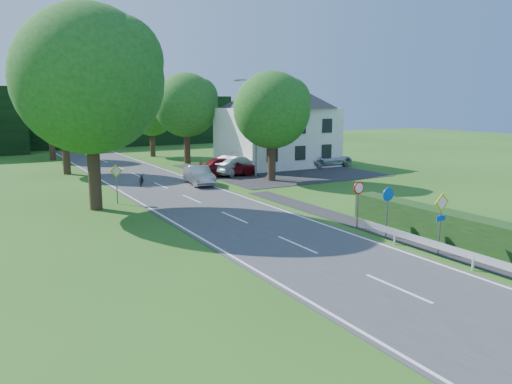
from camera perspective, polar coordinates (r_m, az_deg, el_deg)
road at (r=28.84m, az=-4.32°, el=-2.15°), size 7.00×80.00×0.04m
parking_pad at (r=45.77m, az=2.25°, el=2.50°), size 14.00×16.00×0.04m
line_edge_left at (r=27.63m, az=-10.43°, el=-2.80°), size 0.12×80.00×0.01m
line_edge_right at (r=30.33m, az=1.23°, el=-1.46°), size 0.12×80.00×0.01m
line_centre at (r=28.83m, az=-4.33°, el=-2.11°), size 0.12×80.00×0.01m
tree_main at (r=30.07m, az=-18.38°, el=9.01°), size 9.40×9.40×11.64m
tree_left_far at (r=46.04m, az=-21.09°, el=7.21°), size 7.00×7.00×8.58m
tree_right_far at (r=51.16m, az=-7.96°, el=8.32°), size 7.40×7.40×9.09m
tree_left_back at (r=57.99m, az=-22.44°, el=7.37°), size 6.60×6.60×8.07m
tree_right_back at (r=58.37m, az=-11.82°, el=7.69°), size 6.20×6.20×7.56m
tree_right_mid at (r=39.31m, az=1.82°, el=7.48°), size 7.00×7.00×8.58m
treeline_right at (r=74.26m, az=-14.20°, el=7.89°), size 30.00×5.00×7.00m
house_white at (r=48.99m, az=2.42°, el=8.17°), size 10.60×8.40×8.60m
streetlight at (r=40.80m, az=-0.19°, el=7.83°), size 2.03×0.18×8.00m
sign_priority_right at (r=21.61m, az=20.39°, el=-2.18°), size 0.78×0.09×2.59m
sign_roundabout at (r=23.62m, az=14.80°, el=-1.16°), size 0.64×0.08×2.37m
sign_speed_limit at (r=25.03m, az=11.63°, el=-0.17°), size 0.64×0.11×2.37m
sign_priority_left at (r=31.68m, az=-15.67°, el=1.74°), size 0.78×0.09×2.44m
moving_car at (r=37.89m, az=-6.52°, el=1.91°), size 2.03×4.42×1.40m
motorcycle at (r=38.25m, az=-12.94°, el=1.47°), size 1.28×1.95×0.97m
parked_car_red at (r=42.20m, az=-3.22°, el=2.98°), size 5.12×2.95×1.64m
parked_car_silver_a at (r=42.91m, az=-2.35°, el=3.11°), size 5.24×3.55×1.63m
parked_car_silver_b at (r=49.13m, az=8.20°, el=3.81°), size 5.16×2.41×1.43m
parasol at (r=46.07m, az=-1.85°, el=3.72°), size 2.08×2.12×1.81m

